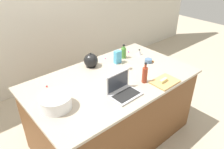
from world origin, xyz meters
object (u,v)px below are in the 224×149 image
at_px(mixing_bowl_large, 56,101).
at_px(ramekin_medium, 148,61).
at_px(butter_stick_left, 164,80).
at_px(ramekin_small, 129,67).
at_px(kitchen_timer, 139,52).
at_px(laptop, 123,90).
at_px(bottle_olive, 124,53).
at_px(kettle, 91,61).
at_px(candy_bag, 118,57).
at_px(cutting_board, 165,82).
at_px(bottle_soy, 145,75).

relative_size(mixing_bowl_large, ramekin_medium, 3.10).
distance_m(butter_stick_left, ramekin_small, 0.50).
bearing_deg(kitchen_timer, ramekin_small, -153.81).
height_order(laptop, bottle_olive, laptop).
distance_m(mixing_bowl_large, butter_stick_left, 1.18).
height_order(bottle_olive, kettle, bottle_olive).
bearing_deg(mixing_bowl_large, candy_bag, 16.51).
relative_size(butter_stick_left, kitchen_timer, 1.43).
distance_m(bottle_olive, candy_bag, 0.17).
height_order(kettle, ramekin_small, kettle).
height_order(cutting_board, ramekin_small, ramekin_small).
bearing_deg(kettle, bottle_olive, -10.50).
height_order(bottle_soy, butter_stick_left, bottle_soy).
bearing_deg(kettle, mixing_bowl_large, -148.01).
height_order(butter_stick_left, ramekin_small, butter_stick_left).
xyz_separation_m(kettle, cutting_board, (0.40, -0.85, -0.07)).
distance_m(mixing_bowl_large, kitchen_timer, 1.50).
distance_m(laptop, mixing_bowl_large, 0.67).
height_order(laptop, ramekin_small, laptop).
xyz_separation_m(mixing_bowl_large, bottle_olive, (1.22, 0.37, 0.01)).
xyz_separation_m(mixing_bowl_large, ramekin_medium, (1.37, 0.06, -0.05)).
bearing_deg(bottle_olive, mixing_bowl_large, -163.04).
height_order(bottle_olive, ramekin_small, bottle_olive).
xyz_separation_m(kettle, candy_bag, (0.32, -0.15, 0.01)).
distance_m(laptop, ramekin_medium, 0.81).
relative_size(mixing_bowl_large, bottle_olive, 1.60).
relative_size(cutting_board, ramekin_small, 4.24).
relative_size(ramekin_medium, candy_bag, 0.58).
height_order(bottle_olive, butter_stick_left, bottle_olive).
relative_size(kettle, cutting_board, 0.71).
xyz_separation_m(ramekin_small, ramekin_medium, (0.32, -0.05, 0.01)).
xyz_separation_m(ramekin_small, kitchen_timer, (0.41, 0.20, 0.02)).
distance_m(mixing_bowl_large, ramekin_small, 1.06).
distance_m(butter_stick_left, ramekin_medium, 0.52).
bearing_deg(butter_stick_left, ramekin_small, 96.46).
height_order(laptop, mixing_bowl_large, laptop).
relative_size(bottle_soy, candy_bag, 1.42).
relative_size(bottle_olive, bottle_soy, 0.80).
bearing_deg(bottle_olive, bottle_soy, -112.70).
xyz_separation_m(bottle_soy, kitchen_timer, (0.50, 0.54, -0.06)).
xyz_separation_m(bottle_soy, candy_bag, (0.09, 0.55, -0.01)).
relative_size(bottle_olive, kitchen_timer, 2.50).
bearing_deg(candy_bag, cutting_board, -83.62).
distance_m(bottle_olive, kitchen_timer, 0.25).
distance_m(cutting_board, ramekin_small, 0.50).
distance_m(kettle, ramekin_medium, 0.75).
distance_m(mixing_bowl_large, kettle, 0.87).
height_order(laptop, butter_stick_left, laptop).
height_order(mixing_bowl_large, ramekin_medium, mixing_bowl_large).
distance_m(bottle_olive, ramekin_medium, 0.35).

